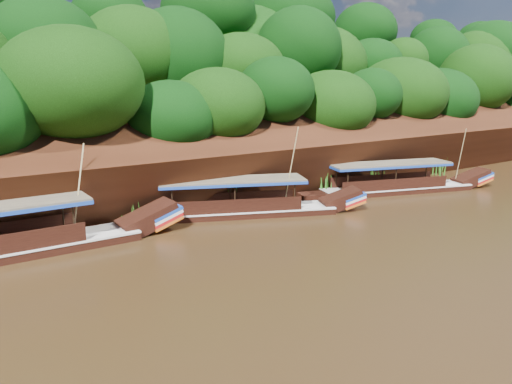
{
  "coord_description": "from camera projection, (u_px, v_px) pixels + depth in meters",
  "views": [
    {
      "loc": [
        -15.95,
        -16.96,
        8.18
      ],
      "look_at": [
        0.31,
        7.0,
        1.57
      ],
      "focal_mm": 35.0,
      "sensor_mm": 36.0,
      "label": 1
    }
  ],
  "objects": [
    {
      "name": "ground",
      "position": [
        332.0,
        251.0,
        24.23
      ],
      "size": [
        160.0,
        160.0,
        0.0
      ],
      "primitive_type": "plane",
      "color": "black",
      "rests_on": "ground"
    },
    {
      "name": "riverbank",
      "position": [
        149.0,
        155.0,
        42.14
      ],
      "size": [
        120.0,
        30.06,
        19.4
      ],
      "color": "black",
      "rests_on": "ground"
    },
    {
      "name": "boat_0",
      "position": [
        405.0,
        185.0,
        36.75
      ],
      "size": [
        13.62,
        5.79,
        5.06
      ],
      "rotation": [
        0.0,
        0.0,
        -0.3
      ],
      "color": "black",
      "rests_on": "ground"
    },
    {
      "name": "boat_1",
      "position": [
        255.0,
        207.0,
        30.52
      ],
      "size": [
        12.9,
        6.78,
        5.86
      ],
      "rotation": [
        0.0,
        0.0,
        -0.39
      ],
      "color": "black",
      "rests_on": "ground"
    },
    {
      "name": "boat_2",
      "position": [
        8.0,
        245.0,
        23.27
      ],
      "size": [
        16.42,
        2.67,
        5.53
      ],
      "rotation": [
        0.0,
        0.0,
        0.0
      ],
      "color": "black",
      "rests_on": "ground"
    },
    {
      "name": "reeds",
      "position": [
        185.0,
        203.0,
        29.92
      ],
      "size": [
        51.3,
        2.16,
        1.98
      ],
      "color": "#2D701C",
      "rests_on": "ground"
    }
  ]
}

